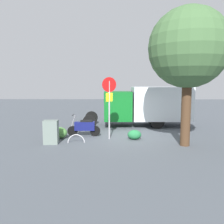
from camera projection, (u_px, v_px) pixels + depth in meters
name	position (u px, v px, depth m)	size (l,w,h in m)	color
ground_plane	(127.00, 137.00, 12.75)	(60.00, 60.00, 0.00)	#474D54
box_truck_near	(146.00, 104.00, 15.77)	(7.22, 2.50, 2.65)	black
motorcycle	(84.00, 127.00, 12.84)	(1.81, 0.55, 1.20)	black
stop_sign	(109.00, 98.00, 11.95)	(0.71, 0.33, 3.21)	#9E9EA3
street_tree	(188.00, 49.00, 10.41)	(3.60, 3.60, 6.28)	#47301E
utility_cabinet	(51.00, 132.00, 11.18)	(0.68, 0.48, 1.14)	slate
bike_rack_hoop	(76.00, 143.00, 11.44)	(0.85, 0.85, 0.05)	#B7B7BC
shrub_near_sign	(134.00, 135.00, 12.12)	(0.72, 0.59, 0.49)	#236F3D
shrub_mid_verge	(59.00, 133.00, 12.31)	(0.88, 0.72, 0.60)	#4A813C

